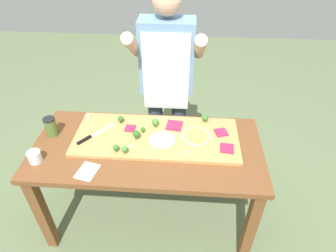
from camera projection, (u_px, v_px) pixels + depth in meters
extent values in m
plane|color=#60704C|center=(151.00, 215.00, 2.46)|extent=(8.00, 8.00, 0.00)
cube|color=brown|center=(42.00, 214.00, 2.03)|extent=(0.07, 0.07, 0.74)
cube|color=brown|center=(250.00, 227.00, 1.95)|extent=(0.07, 0.07, 0.74)
cube|color=brown|center=(71.00, 154.00, 2.50)|extent=(0.07, 0.07, 0.74)
cube|color=brown|center=(239.00, 162.00, 2.42)|extent=(0.07, 0.07, 0.74)
cube|color=brown|center=(147.00, 148.00, 1.99)|extent=(1.55, 0.72, 0.04)
cube|color=tan|center=(156.00, 137.00, 2.03)|extent=(1.13, 0.47, 0.02)
cube|color=#B7BABF|center=(103.00, 130.00, 2.07)|extent=(0.14, 0.17, 0.00)
cube|color=black|center=(84.00, 140.00, 1.98)|extent=(0.08, 0.10, 0.02)
cylinder|color=beige|center=(196.00, 136.00, 2.01)|extent=(0.20, 0.20, 0.01)
cylinder|color=#899E4C|center=(196.00, 136.00, 2.01)|extent=(0.17, 0.17, 0.01)
cylinder|color=beige|center=(162.00, 140.00, 1.98)|extent=(0.18, 0.18, 0.01)
cylinder|color=silver|center=(162.00, 139.00, 1.98)|extent=(0.15, 0.15, 0.01)
cube|color=#9E234C|center=(130.00, 128.00, 2.08)|extent=(0.07, 0.07, 0.01)
cube|color=#9E234C|center=(221.00, 132.00, 2.05)|extent=(0.10, 0.10, 0.01)
cube|color=#9E234C|center=(227.00, 148.00, 1.92)|extent=(0.10, 0.10, 0.01)
cube|color=#9E234C|center=(174.00, 125.00, 2.11)|extent=(0.12, 0.12, 0.01)
cylinder|color=#366618|center=(121.00, 122.00, 2.13)|extent=(0.02, 0.02, 0.02)
sphere|color=#2D6623|center=(121.00, 119.00, 2.12)|extent=(0.04, 0.04, 0.04)
cylinder|color=#487A23|center=(125.00, 152.00, 1.88)|extent=(0.02, 0.02, 0.02)
sphere|color=#427F33|center=(125.00, 149.00, 1.87)|extent=(0.04, 0.04, 0.04)
cylinder|color=#366618|center=(143.00, 131.00, 2.05)|extent=(0.01, 0.01, 0.01)
sphere|color=#2D6623|center=(143.00, 129.00, 2.04)|extent=(0.03, 0.03, 0.03)
cylinder|color=#3F7220|center=(205.00, 121.00, 2.15)|extent=(0.02, 0.02, 0.02)
sphere|color=#38752D|center=(205.00, 118.00, 2.13)|extent=(0.05, 0.05, 0.05)
cylinder|color=#366618|center=(137.00, 137.00, 2.00)|extent=(0.02, 0.02, 0.02)
sphere|color=#2D6623|center=(136.00, 134.00, 1.98)|extent=(0.05, 0.05, 0.05)
cylinder|color=#487A23|center=(155.00, 125.00, 2.10)|extent=(0.02, 0.02, 0.03)
sphere|color=#427F33|center=(155.00, 122.00, 2.08)|extent=(0.05, 0.05, 0.05)
cylinder|color=#3F7220|center=(116.00, 150.00, 1.90)|extent=(0.02, 0.02, 0.02)
sphere|color=#38752D|center=(116.00, 147.00, 1.88)|extent=(0.04, 0.04, 0.04)
cube|color=white|center=(159.00, 119.00, 2.17)|extent=(0.01, 0.01, 0.01)
cube|color=white|center=(132.00, 146.00, 1.93)|extent=(0.02, 0.02, 0.02)
cube|color=silver|center=(186.00, 153.00, 1.88)|extent=(0.02, 0.02, 0.02)
cube|color=silver|center=(89.00, 117.00, 2.18)|extent=(0.02, 0.02, 0.02)
cylinder|color=white|center=(35.00, 157.00, 1.84)|extent=(0.08, 0.08, 0.08)
cylinder|color=white|center=(35.00, 158.00, 1.85)|extent=(0.07, 0.07, 0.04)
cylinder|color=#517033|center=(51.00, 127.00, 2.03)|extent=(0.08, 0.08, 0.13)
cylinder|color=black|center=(49.00, 119.00, 1.99)|extent=(0.08, 0.08, 0.01)
cube|color=white|center=(87.00, 171.00, 1.79)|extent=(0.14, 0.17, 0.00)
cylinder|color=#333847|center=(156.00, 132.00, 2.61)|extent=(0.12, 0.12, 0.90)
cylinder|color=#333847|center=(178.00, 133.00, 2.60)|extent=(0.12, 0.12, 0.90)
cube|color=#6689B2|center=(167.00, 57.00, 2.16)|extent=(0.40, 0.20, 0.55)
cube|color=silver|center=(166.00, 74.00, 2.12)|extent=(0.34, 0.01, 0.60)
cylinder|color=tan|center=(133.00, 45.00, 2.01)|extent=(0.08, 0.39, 0.31)
cylinder|color=tan|center=(200.00, 47.00, 1.99)|extent=(0.08, 0.39, 0.31)
sphere|color=tan|center=(167.00, 0.00, 1.91)|extent=(0.20, 0.20, 0.20)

